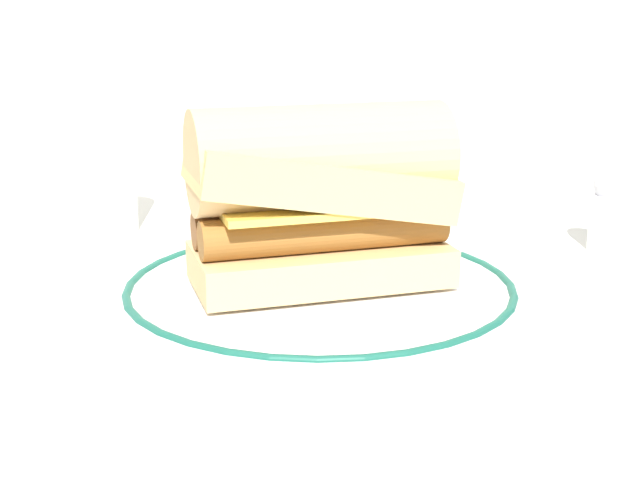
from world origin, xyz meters
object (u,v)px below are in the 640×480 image
object	(u,v)px
drinking_glass	(97,177)
salt_shaker	(608,211)
plate	(320,291)
sausage_sandwich	(320,193)

from	to	relation	value
drinking_glass	salt_shaker	xyz separation A→B (m)	(0.42, -0.14, -0.02)
drinking_glass	salt_shaker	world-z (taller)	drinking_glass
plate	drinking_glass	bearing A→B (deg)	125.90
plate	sausage_sandwich	xyz separation A→B (m)	(-0.00, 0.00, 0.07)
plate	salt_shaker	size ratio (longest dim) A/B	4.27
sausage_sandwich	salt_shaker	distance (m)	0.28
plate	drinking_glass	size ratio (longest dim) A/B	2.50
sausage_sandwich	salt_shaker	world-z (taller)	sausage_sandwich
plate	sausage_sandwich	size ratio (longest dim) A/B	1.60
plate	sausage_sandwich	distance (m)	0.07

